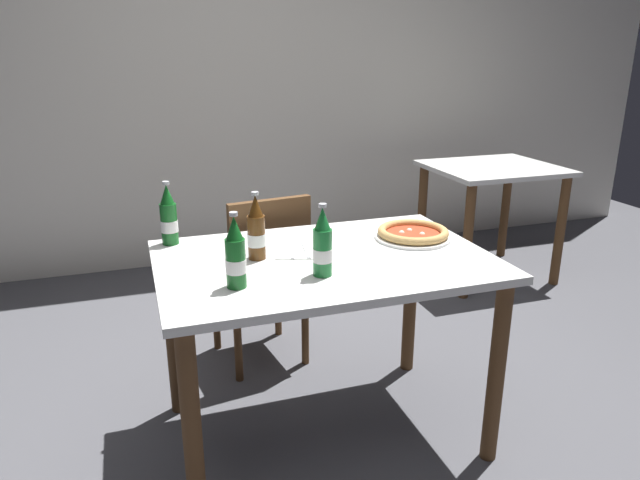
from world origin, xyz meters
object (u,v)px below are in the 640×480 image
at_px(chair_behind_table, 263,271).
at_px(beer_bottle_left, 169,218).
at_px(beer_bottle_extra, 235,256).
at_px(dining_table_background, 491,190).
at_px(dining_table_main, 324,286).
at_px(beer_bottle_center, 323,246).
at_px(napkin_with_cutlery, 301,251).
at_px(beer_bottle_right, 256,231).
at_px(pizza_margherita_near, 413,233).

relative_size(chair_behind_table, beer_bottle_left, 3.44).
relative_size(beer_bottle_left, beer_bottle_extra, 1.00).
bearing_deg(dining_table_background, dining_table_main, -141.27).
distance_m(dining_table_main, beer_bottle_center, 0.28).
bearing_deg(beer_bottle_left, chair_behind_table, 33.29).
xyz_separation_m(dining_table_background, beer_bottle_center, (-1.65, -1.44, 0.26)).
bearing_deg(beer_bottle_center, napkin_with_cutlery, 90.41).
relative_size(beer_bottle_right, napkin_with_cutlery, 1.09).
height_order(chair_behind_table, dining_table_background, chair_behind_table).
height_order(beer_bottle_left, beer_bottle_extra, same).
bearing_deg(napkin_with_cutlery, dining_table_main, -53.06).
bearing_deg(beer_bottle_right, beer_bottle_left, 136.34).
bearing_deg(napkin_with_cutlery, beer_bottle_right, -173.03).
distance_m(pizza_margherita_near, beer_bottle_extra, 0.81).
xyz_separation_m(chair_behind_table, beer_bottle_center, (0.03, -0.77, 0.37)).
height_order(dining_table_main, beer_bottle_center, beer_bottle_center).
relative_size(pizza_margherita_near, beer_bottle_right, 1.23).
xyz_separation_m(beer_bottle_left, napkin_with_cutlery, (0.45, -0.25, -0.10)).
bearing_deg(beer_bottle_extra, pizza_margherita_near, 19.31).
bearing_deg(beer_bottle_right, dining_table_main, -15.37).
bearing_deg(beer_bottle_center, dining_table_main, 69.04).
bearing_deg(beer_bottle_left, dining_table_main, -32.87).
bearing_deg(dining_table_background, beer_bottle_left, -155.92).
bearing_deg(beer_bottle_extra, dining_table_main, 25.95).
bearing_deg(beer_bottle_center, beer_bottle_left, 132.46).
distance_m(dining_table_background, beer_bottle_left, 2.32).
xyz_separation_m(beer_bottle_right, beer_bottle_extra, (-0.12, -0.24, 0.00)).
xyz_separation_m(dining_table_main, beer_bottle_right, (-0.23, 0.06, 0.22)).
height_order(chair_behind_table, beer_bottle_right, beer_bottle_right).
distance_m(chair_behind_table, beer_bottle_left, 0.63).
bearing_deg(beer_bottle_right, beer_bottle_extra, -116.66).
bearing_deg(pizza_margherita_near, napkin_with_cutlery, -178.95).
height_order(beer_bottle_extra, napkin_with_cutlery, beer_bottle_extra).
bearing_deg(beer_bottle_left, napkin_with_cutlery, -28.78).
xyz_separation_m(pizza_margherita_near, beer_bottle_right, (-0.64, -0.03, 0.08)).
bearing_deg(beer_bottle_extra, beer_bottle_left, 107.93).
bearing_deg(beer_bottle_right, napkin_with_cutlery, 6.97).
bearing_deg(dining_table_background, beer_bottle_extra, -143.33).
xyz_separation_m(beer_bottle_center, beer_bottle_right, (-0.17, 0.23, 0.00)).
distance_m(chair_behind_table, beer_bottle_right, 0.68).
relative_size(beer_bottle_center, napkin_with_cutlery, 1.09).
bearing_deg(dining_table_main, beer_bottle_right, 164.63).
distance_m(pizza_margherita_near, beer_bottle_right, 0.65).
relative_size(beer_bottle_left, beer_bottle_right, 1.00).
relative_size(pizza_margherita_near, napkin_with_cutlery, 1.34).
bearing_deg(dining_table_background, pizza_margherita_near, -135.09).
relative_size(dining_table_main, napkin_with_cutlery, 5.30).
distance_m(dining_table_main, beer_bottle_extra, 0.45).
bearing_deg(beer_bottle_extra, beer_bottle_right, 63.34).
height_order(dining_table_background, beer_bottle_center, beer_bottle_center).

